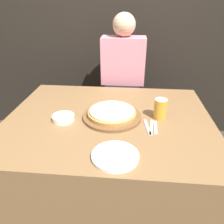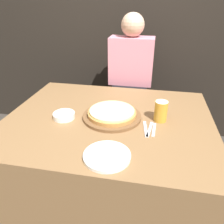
{
  "view_description": "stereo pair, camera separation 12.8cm",
  "coord_description": "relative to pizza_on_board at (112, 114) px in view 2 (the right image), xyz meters",
  "views": [
    {
      "loc": [
        0.14,
        -1.26,
        1.45
      ],
      "look_at": [
        0.02,
        0.0,
        0.78
      ],
      "focal_mm": 35.0,
      "sensor_mm": 36.0,
      "label": 1
    },
    {
      "loc": [
        0.26,
        -1.24,
        1.45
      ],
      "look_at": [
        0.02,
        0.0,
        0.78
      ],
      "focal_mm": 35.0,
      "sensor_mm": 36.0,
      "label": 2
    }
  ],
  "objects": [
    {
      "name": "ground_plane",
      "position": [
        -0.02,
        -0.0,
        -0.76
      ],
      "size": [
        12.0,
        12.0,
        0.0
      ],
      "primitive_type": "plane",
      "color": "#38332D"
    },
    {
      "name": "back_wall",
      "position": [
        -0.02,
        1.12,
        0.54
      ],
      "size": [
        6.0,
        0.05,
        2.6
      ],
      "color": "black",
      "rests_on": "ground_plane"
    },
    {
      "name": "dining_table",
      "position": [
        -0.02,
        -0.0,
        -0.39
      ],
      "size": [
        1.36,
        1.09,
        0.74
      ],
      "color": "olive",
      "rests_on": "ground_plane"
    },
    {
      "name": "pizza_on_board",
      "position": [
        0.0,
        0.0,
        0.0
      ],
      "size": [
        0.39,
        0.39,
        0.06
      ],
      "color": "brown",
      "rests_on": "dining_table"
    },
    {
      "name": "beer_glass",
      "position": [
        0.31,
        0.02,
        0.05
      ],
      "size": [
        0.08,
        0.08,
        0.13
      ],
      "color": "gold",
      "rests_on": "dining_table"
    },
    {
      "name": "dinner_plate",
      "position": [
        0.05,
        -0.41,
        -0.02
      ],
      "size": [
        0.24,
        0.24,
        0.02
      ],
      "color": "white",
      "rests_on": "dining_table"
    },
    {
      "name": "side_bowl",
      "position": [
        -0.31,
        -0.07,
        -0.01
      ],
      "size": [
        0.14,
        0.14,
        0.04
      ],
      "color": "white",
      "rests_on": "dining_table"
    },
    {
      "name": "fork",
      "position": [
        0.23,
        -0.11,
        -0.02
      ],
      "size": [
        0.04,
        0.18,
        0.0
      ],
      "color": "silver",
      "rests_on": "dining_table"
    },
    {
      "name": "dinner_knife",
      "position": [
        0.25,
        -0.11,
        -0.02
      ],
      "size": [
        0.04,
        0.18,
        0.0
      ],
      "color": "silver",
      "rests_on": "dining_table"
    },
    {
      "name": "spoon",
      "position": [
        0.28,
        -0.11,
        -0.02
      ],
      "size": [
        0.02,
        0.15,
        0.0
      ],
      "color": "silver",
      "rests_on": "dining_table"
    },
    {
      "name": "diner_person",
      "position": [
        0.04,
        0.74,
        -0.1
      ],
      "size": [
        0.4,
        0.2,
        1.34
      ],
      "color": "#33333D",
      "rests_on": "ground_plane"
    }
  ]
}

